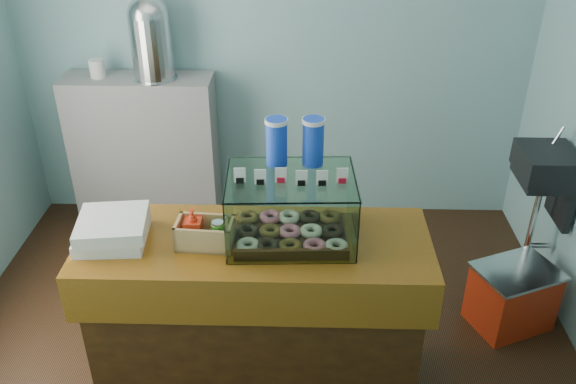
{
  "coord_description": "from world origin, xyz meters",
  "views": [
    {
      "loc": [
        0.21,
        -2.51,
        2.47
      ],
      "look_at": [
        0.15,
        -0.15,
        1.1
      ],
      "focal_mm": 38.0,
      "sensor_mm": 36.0,
      "label": 1
    }
  ],
  "objects_px": {
    "display_case": "(292,202)",
    "red_cooler": "(512,296)",
    "counter": "(257,315)",
    "coffee_urn": "(150,36)"
  },
  "relations": [
    {
      "from": "display_case",
      "to": "red_cooler",
      "type": "height_order",
      "value": "display_case"
    },
    {
      "from": "counter",
      "to": "coffee_urn",
      "type": "height_order",
      "value": "coffee_urn"
    },
    {
      "from": "counter",
      "to": "coffee_urn",
      "type": "bearing_deg",
      "value": 116.21
    },
    {
      "from": "coffee_urn",
      "to": "red_cooler",
      "type": "height_order",
      "value": "coffee_urn"
    },
    {
      "from": "display_case",
      "to": "coffee_urn",
      "type": "height_order",
      "value": "coffee_urn"
    },
    {
      "from": "coffee_urn",
      "to": "red_cooler",
      "type": "bearing_deg",
      "value": -25.9
    },
    {
      "from": "display_case",
      "to": "counter",
      "type": "bearing_deg",
      "value": -162.04
    },
    {
      "from": "coffee_urn",
      "to": "red_cooler",
      "type": "distance_m",
      "value": 2.71
    },
    {
      "from": "counter",
      "to": "display_case",
      "type": "relative_size",
      "value": 2.75
    },
    {
      "from": "red_cooler",
      "to": "counter",
      "type": "bearing_deg",
      "value": 175.86
    }
  ]
}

